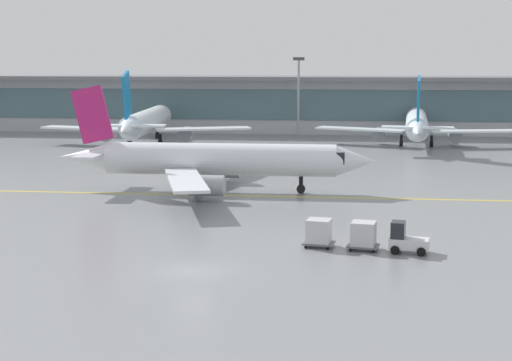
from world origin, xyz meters
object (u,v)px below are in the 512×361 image
Objects in this scene: gate_airplane_2 at (417,124)px; taxiing_regional_jet at (216,160)px; baggage_tug at (406,240)px; cargo_dolly_lead at (363,235)px; gate_airplane_1 at (147,122)px; apron_light_mast_1 at (298,94)px; cargo_dolly_trailing at (319,232)px.

gate_airplane_2 reaches higher than taxiing_regional_jet.
gate_airplane_2 is at bearing 94.04° from baggage_tug.
cargo_dolly_lead is (13.63, -21.96, -2.02)m from taxiing_regional_jet.
gate_airplane_1 is at bearing 125.92° from cargo_dolly_lead.
cargo_dolly_trailing is at bearing -85.51° from apron_light_mast_1.
cargo_dolly_trailing is at bearing -159.16° from gate_airplane_1.
gate_airplane_1 is at bearing 99.04° from gate_airplane_2.
cargo_dolly_trailing is 73.33m from apron_light_mast_1.
taxiing_regional_jet reaches higher than cargo_dolly_lead.
gate_airplane_1 is 70.31m from baggage_tug.
baggage_tug is 2.85m from cargo_dolly_lead.
gate_airplane_1 is 1.05× the size of gate_airplane_2.
cargo_dolly_lead is (30.45, -61.42, -2.27)m from gate_airplane_1.
apron_light_mast_1 reaches higher than cargo_dolly_lead.
gate_airplane_1 reaches higher than gate_airplane_2.
gate_airplane_1 is 66.84m from cargo_dolly_trailing.
gate_airplane_2 is (39.53, 3.11, -0.17)m from gate_airplane_1.
apron_light_mast_1 is (21.70, 11.94, 3.73)m from gate_airplane_1.
gate_airplane_2 is 13.60× the size of cargo_dolly_trailing.
baggage_tug is 5.92m from cargo_dolly_trailing.
gate_airplane_2 is at bearing 91.55° from cargo_dolly_lead.
gate_airplane_2 is 48.25m from taxiing_regional_jet.
gate_airplane_2 is 1.03× the size of taxiing_regional_jet.
gate_airplane_2 is 65.19m from cargo_dolly_trailing.
gate_airplane_2 is 11.37× the size of baggage_tug.
cargo_dolly_lead is (-9.08, -64.54, -2.10)m from gate_airplane_2.
taxiing_regional_jet is at bearing 156.47° from gate_airplane_2.
apron_light_mast_1 is at bearing 106.36° from cargo_dolly_lead.
baggage_tug reaches higher than cargo_dolly_trailing.
baggage_tug is (-6.27, -65.01, -2.26)m from gate_airplane_2.
taxiing_regional_jet is 24.01m from cargo_dolly_trailing.
apron_light_mast_1 is (4.88, 51.41, 3.98)m from taxiing_regional_jet.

